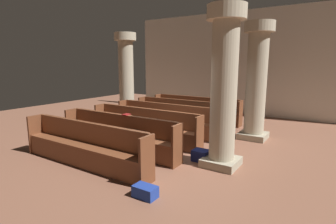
{
  "coord_description": "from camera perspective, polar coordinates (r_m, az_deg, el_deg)",
  "views": [
    {
      "loc": [
        3.99,
        -5.65,
        2.28
      ],
      "look_at": [
        -0.48,
        1.26,
        0.75
      ],
      "focal_mm": 28.22,
      "sensor_mm": 36.0,
      "label": 1
    }
  ],
  "objects": [
    {
      "name": "ground_plane",
      "position": [
        7.28,
        -2.26,
        -7.73
      ],
      "size": [
        19.2,
        19.2,
        0.0
      ],
      "primitive_type": "plane",
      "color": "brown"
    },
    {
      "name": "back_wall",
      "position": [
        12.38,
        14.32,
        10.09
      ],
      "size": [
        10.0,
        0.16,
        4.5
      ],
      "primitive_type": "cube",
      "color": "silver",
      "rests_on": "ground"
    },
    {
      "name": "pew_row_0",
      "position": [
        10.5,
        6.01,
        0.8
      ],
      "size": [
        3.65,
        0.46,
        0.96
      ],
      "color": "brown",
      "rests_on": "ground"
    },
    {
      "name": "pew_row_1",
      "position": [
        9.55,
        3.01,
        -0.13
      ],
      "size": [
        3.65,
        0.46,
        0.96
      ],
      "color": "brown",
      "rests_on": "ground"
    },
    {
      "name": "pew_row_2",
      "position": [
        8.63,
        -0.63,
        -1.27
      ],
      "size": [
        3.65,
        0.47,
        0.96
      ],
      "color": "brown",
      "rests_on": "ground"
    },
    {
      "name": "pew_row_3",
      "position": [
        7.75,
        -5.13,
        -2.67
      ],
      "size": [
        3.65,
        0.46,
        0.96
      ],
      "color": "brown",
      "rests_on": "ground"
    },
    {
      "name": "pew_row_4",
      "position": [
        6.95,
        -10.72,
        -4.37
      ],
      "size": [
        3.65,
        0.46,
        0.96
      ],
      "color": "brown",
      "rests_on": "ground"
    },
    {
      "name": "pew_row_5",
      "position": [
        6.23,
        -17.73,
        -6.44
      ],
      "size": [
        3.65,
        0.47,
        0.96
      ],
      "color": "brown",
      "rests_on": "ground"
    },
    {
      "name": "pillar_aisle_side",
      "position": [
        8.27,
        18.55,
        6.63
      ],
      "size": [
        0.86,
        0.86,
        3.45
      ],
      "color": "#9F967E",
      "rests_on": "ground"
    },
    {
      "name": "pillar_far_side",
      "position": [
        10.84,
        -9.01,
        7.85
      ],
      "size": [
        0.86,
        0.86,
        3.45
      ],
      "color": "#9F967E",
      "rests_on": "ground"
    },
    {
      "name": "pillar_aisle_rear",
      "position": [
        5.78,
        11.99,
        5.48
      ],
      "size": [
        0.81,
        0.81,
        3.45
      ],
      "color": "#9F967E",
      "rests_on": "ground"
    },
    {
      "name": "lectern",
      "position": [
        11.07,
        11.6,
        0.83
      ],
      "size": [
        0.48,
        0.45,
        1.08
      ],
      "color": "#492215",
      "rests_on": "ground"
    },
    {
      "name": "hymn_book",
      "position": [
        6.89,
        -8.99,
        -0.53
      ],
      "size": [
        0.15,
        0.2,
        0.02
      ],
      "primitive_type": "cube",
      "color": "maroon",
      "rests_on": "pew_row_4"
    },
    {
      "name": "kneeler_box_blue",
      "position": [
        4.76,
        -4.95,
        -16.76
      ],
      "size": [
        0.41,
        0.26,
        0.21
      ],
      "primitive_type": "cube",
      "color": "navy",
      "rests_on": "ground"
    },
    {
      "name": "kneeler_box_navy",
      "position": [
        6.36,
        7.06,
        -9.29
      ],
      "size": [
        0.37,
        0.31,
        0.27
      ],
      "primitive_type": "cube",
      "color": "navy",
      "rests_on": "ground"
    }
  ]
}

